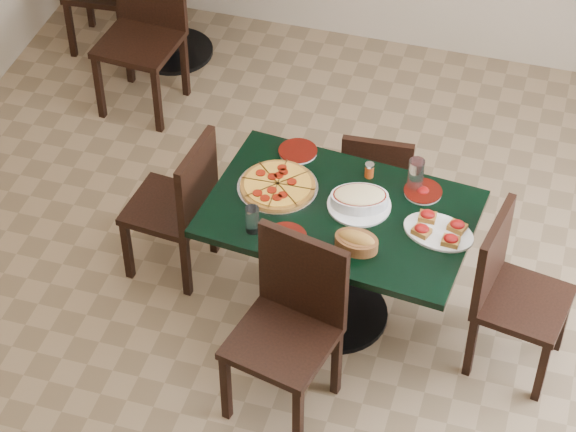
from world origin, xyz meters
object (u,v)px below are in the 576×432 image
(back_chair_near, at_px, (144,24))
(pepperoni_pizza, at_px, (278,186))
(chair_near, at_px, (291,317))
(lasagna_casserole, at_px, (359,199))
(chair_far, at_px, (378,182))
(bread_basket, at_px, (356,241))
(chair_right, at_px, (509,287))
(main_table, at_px, (339,238))
(bruschetta_platter, at_px, (439,230))
(chair_left, at_px, (181,202))

(back_chair_near, distance_m, pepperoni_pizza, 1.92)
(chair_near, distance_m, lasagna_casserole, 0.67)
(chair_far, bearing_deg, pepperoni_pizza, 49.08)
(bread_basket, bearing_deg, pepperoni_pizza, 154.22)
(chair_far, height_order, chair_near, chair_near)
(chair_right, distance_m, back_chair_near, 2.89)
(chair_near, bearing_deg, back_chair_near, 139.64)
(chair_right, height_order, lasagna_casserole, chair_right)
(main_table, bearing_deg, chair_far, 89.61)
(pepperoni_pizza, height_order, bruschetta_platter, bruschetta_platter)
(chair_left, bearing_deg, lasagna_casserole, 92.02)
(pepperoni_pizza, bearing_deg, bruschetta_platter, -6.21)
(chair_right, bearing_deg, chair_near, 128.56)
(main_table, bearing_deg, bruschetta_platter, 3.16)
(lasagna_casserole, height_order, bread_basket, same)
(chair_near, xyz_separation_m, back_chair_near, (-1.53, 2.03, 0.02))
(main_table, relative_size, bread_basket, 6.05)
(back_chair_near, height_order, lasagna_casserole, back_chair_near)
(chair_right, height_order, pepperoni_pizza, chair_right)
(back_chair_near, height_order, bruschetta_platter, back_chair_near)
(back_chair_near, distance_m, bread_basket, 2.46)
(lasagna_casserole, bearing_deg, chair_right, -21.36)
(chair_right, xyz_separation_m, chair_left, (-1.72, 0.14, -0.01))
(chair_left, relative_size, bread_basket, 3.92)
(chair_near, bearing_deg, chair_left, 152.98)
(chair_far, bearing_deg, lasagna_casserole, 87.61)
(chair_left, height_order, bread_basket, chair_left)
(main_table, relative_size, back_chair_near, 1.36)
(lasagna_casserole, height_order, bruschetta_platter, lasagna_casserole)
(chair_right, relative_size, pepperoni_pizza, 2.24)
(main_table, bearing_deg, lasagna_casserole, 42.11)
(pepperoni_pizza, relative_size, bruschetta_platter, 1.03)
(chair_far, distance_m, chair_near, 1.15)
(main_table, bearing_deg, chair_left, 178.26)
(chair_far, xyz_separation_m, lasagna_casserole, (0.02, -0.54, 0.36))
(chair_far, bearing_deg, chair_near, 78.36)
(chair_left, distance_m, bread_basket, 1.10)
(main_table, distance_m, pepperoni_pizza, 0.40)
(chair_far, xyz_separation_m, chair_near, (-0.15, -1.14, 0.10))
(pepperoni_pizza, relative_size, bread_basket, 1.80)
(chair_far, height_order, pepperoni_pizza, chair_far)
(chair_far, height_order, bruschetta_platter, bruschetta_platter)
(chair_far, bearing_deg, chair_right, 137.40)
(bread_basket, bearing_deg, bruschetta_platter, 36.16)
(main_table, xyz_separation_m, back_chair_near, (-1.62, 1.49, -0.01))
(chair_far, distance_m, bread_basket, 0.89)
(back_chair_near, xyz_separation_m, lasagna_casserole, (1.69, -1.43, 0.24))
(chair_far, xyz_separation_m, pepperoni_pizza, (-0.40, -0.53, 0.33))
(main_table, distance_m, chair_left, 0.89)
(chair_left, relative_size, pepperoni_pizza, 2.18)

